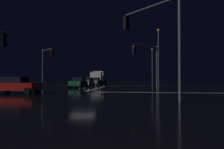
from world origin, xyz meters
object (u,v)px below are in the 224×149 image
object	(u,v)px
streetlamp_right_far	(152,63)
traffic_signal_nw	(47,60)
sedan_red_crossing	(16,85)
traffic_signal_ne	(147,58)
streetlamp_right_near	(158,54)
sedan_gray	(95,81)
sedan_white	(87,82)
traffic_signal_se	(154,31)
box_truck	(99,77)
sedan_green	(79,82)

from	to	relation	value
streetlamp_right_far	traffic_signal_nw	bearing A→B (deg)	-126.10
sedan_red_crossing	traffic_signal_ne	xyz separation A→B (m)	(12.34, 10.36, 3.36)
traffic_signal_ne	streetlamp_right_near	world-z (taller)	streetlamp_right_near
sedan_gray	traffic_signal_nw	bearing A→B (deg)	-106.06
sedan_white	sedan_red_crossing	distance (m)	19.28
sedan_white	sedan_red_crossing	xyz separation A→B (m)	(-1.87, -19.19, 0.00)
traffic_signal_nw	traffic_signal_se	distance (m)	19.97
box_truck	traffic_signal_nw	xyz separation A→B (m)	(-3.67, -20.96, 2.26)
sedan_red_crossing	traffic_signal_se	world-z (taller)	traffic_signal_se
sedan_white	sedan_red_crossing	bearing A→B (deg)	-95.57
traffic_signal_nw	streetlamp_right_far	world-z (taller)	streetlamp_right_far
sedan_red_crossing	streetlamp_right_near	size ratio (longest dim) A/B	0.46
sedan_gray	streetlamp_right_near	size ratio (longest dim) A/B	0.46
streetlamp_right_far	traffic_signal_se	bearing A→B (deg)	-93.36
sedan_red_crossing	streetlamp_right_near	xyz separation A→B (m)	(14.38, 16.90, 4.64)
box_truck	streetlamp_right_near	distance (m)	19.69
sedan_green	sedan_gray	distance (m)	11.71
sedan_red_crossing	streetlamp_right_far	distance (m)	36.15
sedan_white	sedan_gray	distance (m)	5.77
sedan_white	streetlamp_right_near	size ratio (longest dim) A/B	0.46
sedan_red_crossing	traffic_signal_nw	xyz separation A→B (m)	(-1.87, 10.62, 3.17)
sedan_red_crossing	traffic_signal_nw	world-z (taller)	traffic_signal_nw
traffic_signal_nw	traffic_signal_se	xyz separation A→B (m)	(14.11, -14.11, 0.73)
sedan_green	sedan_gray	world-z (taller)	same
sedan_gray	box_truck	xyz separation A→B (m)	(-0.46, 6.63, 0.91)
sedan_green	streetlamp_right_near	distance (m)	13.66
traffic_signal_ne	streetlamp_right_far	size ratio (longest dim) A/B	0.71
sedan_white	sedan_gray	bearing A→B (deg)	86.19
box_truck	streetlamp_right_near	size ratio (longest dim) A/B	0.87
box_truck	traffic_signal_ne	bearing A→B (deg)	-63.59
sedan_red_crossing	streetlamp_right_far	world-z (taller)	streetlamp_right_far
sedan_gray	sedan_red_crossing	bearing A→B (deg)	-95.17
streetlamp_right_far	streetlamp_right_near	bearing A→B (deg)	-90.00
box_truck	traffic_signal_nw	distance (m)	21.40
sedan_red_crossing	traffic_signal_ne	bearing A→B (deg)	40.01
sedan_gray	sedan_green	bearing A→B (deg)	-90.89
sedan_gray	traffic_signal_nw	size ratio (longest dim) A/B	0.75
traffic_signal_nw	traffic_signal_ne	bearing A→B (deg)	-1.04
box_truck	sedan_red_crossing	world-z (taller)	box_truck
sedan_red_crossing	traffic_signal_nw	size ratio (longest dim) A/B	0.75
sedan_white	traffic_signal_nw	world-z (taller)	traffic_signal_nw
sedan_red_crossing	traffic_signal_nw	bearing A→B (deg)	99.98
box_truck	traffic_signal_se	size ratio (longest dim) A/B	1.22
streetlamp_right_near	streetlamp_right_far	world-z (taller)	streetlamp_right_near
sedan_gray	traffic_signal_ne	world-z (taller)	traffic_signal_ne
sedan_red_crossing	traffic_signal_ne	size ratio (longest dim) A/B	0.72
sedan_green	traffic_signal_nw	distance (m)	5.69
box_truck	streetlamp_right_far	distance (m)	13.06
sedan_white	streetlamp_right_near	bearing A→B (deg)	-10.34
traffic_signal_nw	sedan_gray	bearing A→B (deg)	73.94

